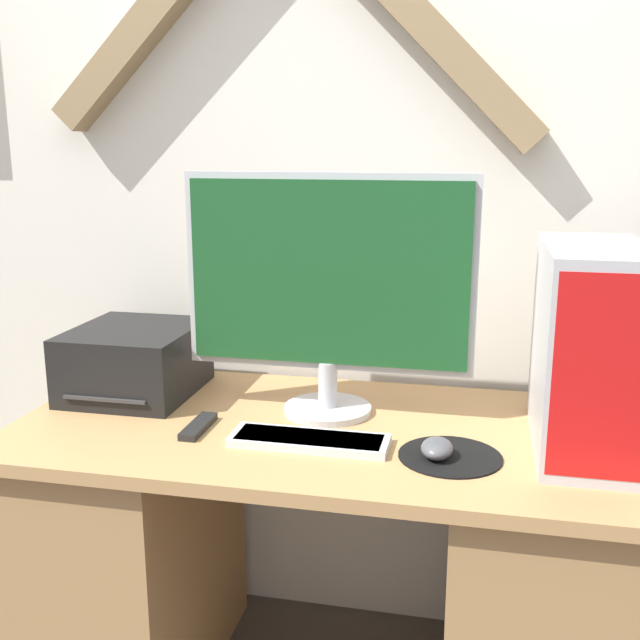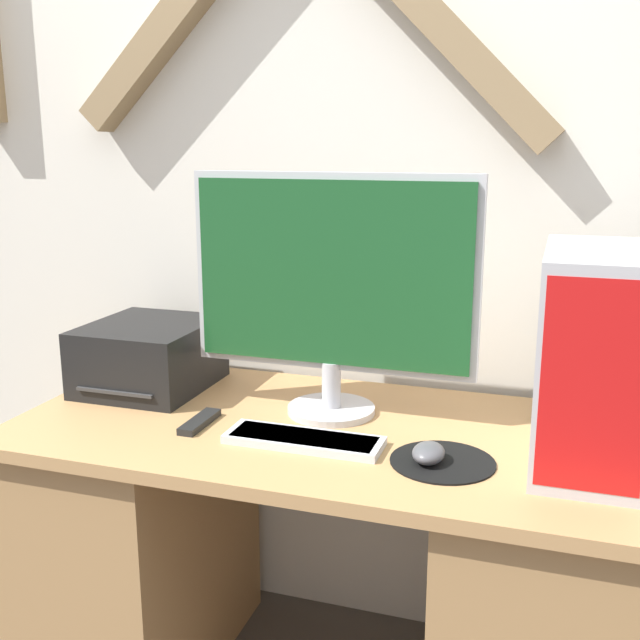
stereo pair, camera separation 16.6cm
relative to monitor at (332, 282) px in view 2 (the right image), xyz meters
name	(u,v)px [view 2 (the right image)]	position (x,y,z in m)	size (l,w,h in m)	color
wall_back	(369,139)	(0.00, 0.31, 0.33)	(6.40, 0.13, 2.79)	silver
desk	(323,562)	(0.01, -0.09, -0.67)	(1.42, 0.70, 0.73)	tan
monitor	(332,282)	(0.00, 0.00, 0.00)	(0.68, 0.21, 0.57)	#B7B7BC
keyboard	(304,439)	(0.00, -0.21, -0.31)	(0.34, 0.11, 0.02)	silver
mousepad	(443,462)	(0.30, -0.21, -0.32)	(0.21, 0.21, 0.00)	black
mouse	(428,453)	(0.27, -0.22, -0.30)	(0.07, 0.09, 0.04)	#4C4C51
computer_tower	(591,356)	(0.57, -0.09, -0.10)	(0.20, 0.43, 0.43)	#B2B2B7
printer	(149,356)	(-0.52, 0.03, -0.23)	(0.30, 0.34, 0.17)	black
remote_control	(200,422)	(-0.26, -0.18, -0.31)	(0.04, 0.15, 0.02)	black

